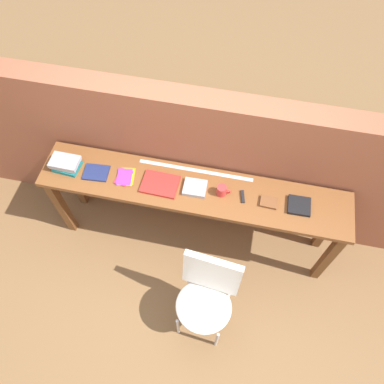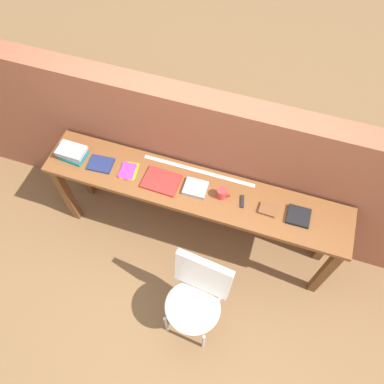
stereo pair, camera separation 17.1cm
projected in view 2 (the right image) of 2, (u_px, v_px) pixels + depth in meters
ground_plane at (184, 262)px, 3.56m from camera, size 40.00×40.00×0.00m
brick_wall_back at (206, 164)px, 3.23m from camera, size 6.00×0.20×1.53m
sideboard at (194, 197)px, 3.08m from camera, size 2.50×0.44×0.88m
chair_white_moulded at (196, 296)px, 2.87m from camera, size 0.48×0.49×0.89m
book_stack_leftmost at (72, 153)px, 3.09m from camera, size 0.23×0.17×0.09m
magazine_cycling at (101, 164)px, 3.07m from camera, size 0.21×0.17×0.02m
pamphlet_pile_colourful at (128, 171)px, 3.04m from camera, size 0.16×0.19×0.01m
book_open_centre at (162, 181)px, 2.98m from camera, size 0.29×0.22×0.02m
book_grey_hardcover at (196, 188)px, 2.94m from camera, size 0.18×0.16×0.03m
mug at (222, 193)px, 2.88m from camera, size 0.11×0.08×0.09m
multitool_folded at (242, 201)px, 2.89m from camera, size 0.05×0.11×0.02m
leather_journal_brown at (268, 210)px, 2.85m from camera, size 0.13×0.10×0.02m
book_repair_rightmost at (298, 216)px, 2.81m from camera, size 0.17×0.17×0.03m
ruler_metal_back_edge at (199, 171)px, 3.05m from camera, size 0.94×0.03×0.00m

